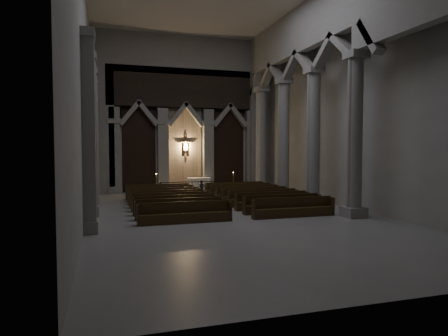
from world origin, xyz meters
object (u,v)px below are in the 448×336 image
at_px(altar, 199,183).
at_px(candle_stand_left, 156,190).
at_px(altar_rail, 192,186).
at_px(candle_stand_right, 233,187).
at_px(worshipper, 202,189).
at_px(pews, 216,201).

bearing_deg(altar, candle_stand_left, -152.80).
xyz_separation_m(altar_rail, candle_stand_right, (3.27, 0.34, -0.21)).
relative_size(altar, worshipper, 1.55).
distance_m(altar_rail, worshipper, 1.96).
bearing_deg(altar_rail, altar, 61.30).
bearing_deg(candle_stand_right, altar_rail, -174.01).
relative_size(altar, pews, 0.18).
bearing_deg(worshipper, candle_stand_right, 36.45).
distance_m(altar_rail, pews, 6.34).
relative_size(candle_stand_left, pews, 0.16).
distance_m(altar, altar_rail, 1.85).
height_order(altar, worshipper, worshipper).
height_order(candle_stand_right, pews, candle_stand_right).
distance_m(candle_stand_left, pews, 6.68).
bearing_deg(pews, worshipper, 86.87).
bearing_deg(candle_stand_right, worshipper, -143.02).
distance_m(pews, worshipper, 4.41).
bearing_deg(candle_stand_left, worshipper, -31.19).
bearing_deg(pews, candle_stand_right, 63.88).
height_order(candle_stand_left, pews, candle_stand_left).
height_order(altar_rail, candle_stand_right, candle_stand_right).
bearing_deg(pews, altar, 83.63).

